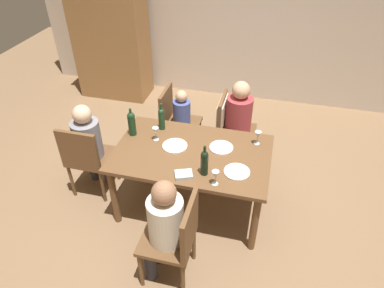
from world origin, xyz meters
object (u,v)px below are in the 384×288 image
dinner_plate_guest_left (221,148)px  wine_glass_near_right (258,135)px  dinner_plate_host (175,146)px  person_woman_host (89,142)px  dinner_plate_guest_right (237,172)px  person_child_small (184,118)px  armoire_cabinet (110,29)px  handbag (208,150)px  chair_left_end (86,156)px  wine_bottle_short_olive (162,118)px  dining_table (192,159)px  chair_far_right (228,122)px  wine_bottle_tall_green (132,123)px  person_man_bearded (241,119)px  person_man_guest (163,224)px  wine_bottle_dark_red (204,162)px  wine_glass_centre (156,131)px  wine_glass_near_left (215,175)px  chair_far_left (175,119)px  chair_near (177,236)px

dinner_plate_guest_left → wine_glass_near_right: bearing=25.6°
wine_glass_near_right → dinner_plate_host: size_ratio=0.58×
person_woman_host → dinner_plate_host: (0.97, 0.02, 0.11)m
dinner_plate_guest_right → person_child_small: bearing=127.1°
armoire_cabinet → handbag: armoire_cabinet is taller
chair_left_end → armoire_cabinet: bearing=107.2°
wine_bottle_short_olive → dining_table: bearing=-37.7°
chair_far_right → wine_bottle_tall_green: bearing=-51.6°
person_child_small → dinner_plate_guest_left: 0.97m
chair_far_right → person_child_small: 0.55m
chair_left_end → person_woman_host: person_woman_host is taller
armoire_cabinet → person_man_bearded: (2.26, -1.37, -0.44)m
armoire_cabinet → person_child_small: (1.55, -1.37, -0.54)m
person_man_guest → handbag: person_man_guest is taller
chair_left_end → dinner_plate_guest_left: size_ratio=3.81×
wine_bottle_dark_red → person_man_bearded: bearing=80.7°
dining_table → chair_left_end: (-1.16, -0.09, -0.12)m
person_child_small → dinner_plate_guest_left: size_ratio=3.87×
wine_glass_centre → dinner_plate_host: (0.22, -0.07, -0.10)m
dinner_plate_guest_left → handbag: bearing=110.4°
dinner_plate_guest_left → person_woman_host: bearing=-175.6°
person_child_small → chair_far_right: bearing=90.0°
wine_glass_near_left → wine_glass_centre: 0.89m
dining_table → person_woman_host: person_woman_host is taller
armoire_cabinet → wine_glass_centre: bearing=-55.5°
chair_far_right → wine_bottle_short_olive: 0.89m
person_man_guest → dinner_plate_guest_left: 1.05m
wine_glass_near_right → handbag: size_ratio=0.53×
wine_glass_centre → dinner_plate_guest_right: wine_glass_centre is taller
wine_bottle_tall_green → chair_far_left: bearing=71.0°
dinner_plate_host → dinner_plate_guest_right: same height
dinner_plate_guest_left → handbag: 1.02m
person_child_small → wine_bottle_tall_green: 0.88m
wine_glass_near_left → dinner_plate_host: size_ratio=0.58×
wine_bottle_short_olive → dinner_plate_guest_left: size_ratio=1.29×
chair_near → wine_bottle_dark_red: size_ratio=2.93×
person_child_small → dinner_plate_guest_right: 1.35m
person_woman_host → wine_bottle_tall_green: bearing=14.1°
armoire_cabinet → chair_left_end: 2.50m
wine_bottle_dark_red → dinner_plate_host: bearing=138.8°
chair_far_left → handbag: (0.44, 0.00, -0.42)m
chair_far_right → wine_glass_centre: (-0.64, -0.76, 0.26)m
chair_left_end → wine_bottle_dark_red: (1.35, -0.20, 0.35)m
person_woman_host → dinner_plate_guest_right: size_ratio=4.55×
dining_table → person_man_bearded: (0.38, 0.87, -0.00)m
wine_bottle_tall_green → dinner_plate_guest_left: size_ratio=1.31×
dinner_plate_host → person_child_small: bearing=99.3°
chair_near → dinner_plate_guest_right: chair_near is taller
dinner_plate_guest_right → wine_glass_near_left: bearing=-129.3°
person_man_guest → wine_bottle_tall_green: (-0.66, 1.01, 0.25)m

